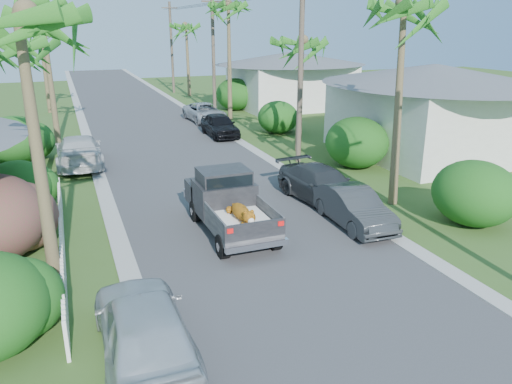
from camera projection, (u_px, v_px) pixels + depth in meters
name	position (u px, v px, depth m)	size (l,w,h in m)	color
ground	(322.00, 307.00, 12.54)	(120.00, 120.00, 0.00)	#3B5A22
road	(150.00, 127.00, 34.65)	(8.00, 100.00, 0.02)	#38383A
curb_left	(85.00, 131.00, 33.17)	(0.60, 100.00, 0.06)	#A5A39E
curb_right	(210.00, 123.00, 36.11)	(0.60, 100.00, 0.06)	#A5A39E
pickup_truck	(227.00, 201.00, 17.11)	(1.98, 5.12, 2.06)	black
parked_car_rn	(353.00, 207.00, 17.50)	(1.39, 3.99, 1.32)	#2E3133
parked_car_rm	(322.00, 185.00, 19.80)	(1.92, 4.72, 1.37)	#2E3133
parked_car_rf	(220.00, 125.00, 31.60)	(1.69, 4.19, 1.43)	black
parked_car_rd	(205.00, 113.00, 36.51)	(2.18, 4.72, 1.31)	#B9BBC0
parked_car_ln	(144.00, 328.00, 10.31)	(1.83, 4.55, 1.55)	silver
parked_car_lf	(79.00, 151.00, 24.81)	(2.18, 5.36, 1.55)	silver
palm_l_a	(18.00, 15.00, 10.87)	(4.40, 4.40, 8.20)	olive
palm_l_b	(18.00, 41.00, 18.88)	(4.40, 4.40, 7.40)	olive
palm_l_c	(40.00, 3.00, 27.43)	(4.40, 4.40, 9.20)	olive
palm_l_d	(39.00, 29.00, 38.34)	(4.40, 4.40, 7.70)	olive
palm_r_a	(407.00, 5.00, 17.65)	(4.40, 4.40, 8.70)	olive
palm_r_b	(302.00, 41.00, 26.18)	(4.40, 4.40, 7.20)	olive
palm_r_c	(228.00, 5.00, 35.09)	(4.40, 4.40, 9.40)	olive
palm_r_d	(186.00, 25.00, 48.01)	(4.40, 4.40, 8.00)	olive
shrub_l_c	(18.00, 187.00, 18.53)	(2.40, 2.64, 2.00)	#1E4B15
shrub_l_d	(14.00, 140.00, 25.34)	(3.20, 3.52, 2.40)	#1E4B15
shrub_r_a	(475.00, 193.00, 17.43)	(2.80, 3.08, 2.30)	#1E4B15
shrub_r_b	(357.00, 142.00, 24.55)	(3.00, 3.30, 2.50)	#1E4B15
shrub_r_c	(278.00, 117.00, 32.47)	(2.60, 2.86, 2.10)	#1E4B15
shrub_r_d	(235.00, 94.00, 41.40)	(3.20, 3.52, 2.60)	#1E4B15
picket_fence	(62.00, 240.00, 15.19)	(0.10, 11.00, 1.00)	white
house_right_near	(431.00, 113.00, 26.90)	(8.00, 9.00, 4.80)	silver
house_right_far	(290.00, 82.00, 42.85)	(9.00, 8.00, 4.60)	silver
utility_pole_b	(300.00, 71.00, 24.50)	(1.60, 0.26, 9.00)	brown
utility_pole_c	(213.00, 55.00, 37.76)	(1.60, 0.26, 9.00)	brown
utility_pole_d	(172.00, 47.00, 51.03)	(1.60, 0.26, 9.00)	brown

